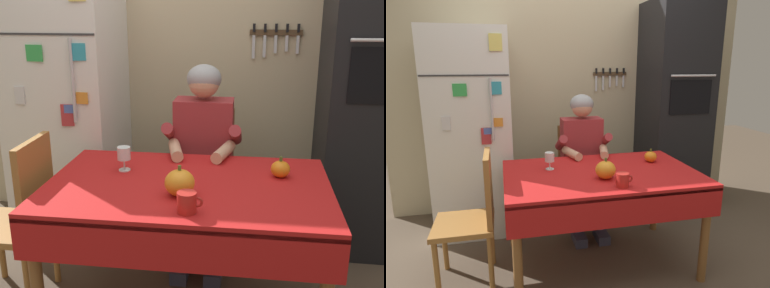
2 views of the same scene
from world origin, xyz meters
TOP-DOWN VIEW (x-y plane):
  - ground_plane at (0.00, 0.00)m, footprint 10.00×10.00m
  - back_wall_assembly at (0.05, 1.35)m, footprint 3.70×0.13m
  - refrigerator at (-0.95, 0.96)m, footprint 0.68×0.71m
  - wall_oven at (1.05, 1.00)m, footprint 0.60×0.64m
  - dining_table at (0.00, 0.08)m, footprint 1.40×0.90m
  - chair_behind_person at (0.01, 0.87)m, footprint 0.40×0.40m
  - seated_person at (0.01, 0.68)m, footprint 0.47×0.55m
  - chair_left_side at (-0.90, 0.09)m, footprint 0.40×0.40m
  - coffee_mug at (0.05, -0.23)m, footprint 0.11×0.08m
  - wine_glass at (-0.36, 0.23)m, footprint 0.07×0.07m
  - pumpkin_large at (-0.01, -0.06)m, footprint 0.14×0.14m
  - pumpkin_medium at (0.46, 0.24)m, footprint 0.10×0.10m

SIDE VIEW (x-z plane):
  - ground_plane at x=0.00m, z-range 0.00..0.00m
  - chair_behind_person at x=0.01m, z-range 0.05..0.98m
  - chair_left_side at x=-0.90m, z-range 0.05..0.98m
  - dining_table at x=0.00m, z-range 0.29..1.03m
  - seated_person at x=0.01m, z-range 0.11..1.36m
  - pumpkin_medium at x=0.46m, z-range 0.73..0.84m
  - coffee_mug at x=0.05m, z-range 0.74..0.83m
  - pumpkin_large at x=-0.01m, z-range 0.73..0.88m
  - wine_glass at x=-0.36m, z-range 0.76..0.89m
  - refrigerator at x=-0.95m, z-range 0.00..1.80m
  - wall_oven at x=1.05m, z-range 0.00..2.10m
  - back_wall_assembly at x=0.05m, z-range 0.00..2.60m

